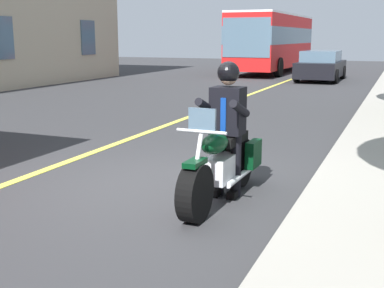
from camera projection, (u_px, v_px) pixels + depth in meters
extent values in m
plane|color=#333335|center=(157.00, 186.00, 7.01)|extent=(80.00, 80.00, 0.00)
cube|color=#E5DB4C|center=(41.00, 171.00, 7.77)|extent=(60.00, 0.16, 0.01)
cylinder|color=black|center=(195.00, 193.00, 5.62)|extent=(0.66, 0.21, 0.66)
cylinder|color=black|center=(239.00, 162.00, 7.01)|extent=(0.66, 0.21, 0.66)
cube|color=silver|center=(220.00, 169.00, 6.31)|extent=(0.56, 0.29, 0.32)
ellipsoid|color=black|center=(215.00, 144.00, 6.06)|extent=(0.56, 0.29, 0.24)
cube|color=black|center=(230.00, 139.00, 6.56)|extent=(0.70, 0.29, 0.12)
cube|color=black|center=(253.00, 154.00, 6.84)|extent=(0.40, 0.13, 0.36)
cube|color=black|center=(223.00, 151.00, 7.02)|extent=(0.40, 0.13, 0.36)
cylinder|color=silver|center=(196.00, 169.00, 5.58)|extent=(0.35, 0.06, 0.76)
cylinder|color=silver|center=(201.00, 131.00, 5.64)|extent=(0.05, 0.60, 0.04)
cube|color=black|center=(195.00, 163.00, 5.54)|extent=(0.36, 0.17, 0.06)
cylinder|color=silver|center=(240.00, 176.00, 6.55)|extent=(0.90, 0.09, 0.08)
cube|color=slate|center=(202.00, 121.00, 5.63)|extent=(0.05, 0.32, 0.28)
cylinder|color=black|center=(236.00, 165.00, 6.49)|extent=(0.14, 0.14, 0.84)
cube|color=black|center=(234.00, 194.00, 6.52)|extent=(0.26, 0.11, 0.10)
cylinder|color=black|center=(218.00, 163.00, 6.59)|extent=(0.14, 0.14, 0.84)
cube|color=black|center=(216.00, 192.00, 6.61)|extent=(0.26, 0.11, 0.10)
cube|color=black|center=(228.00, 111.00, 6.39)|extent=(0.33, 0.41, 0.60)
cube|color=navy|center=(223.00, 116.00, 6.26)|extent=(0.03, 0.07, 0.44)
cylinder|color=black|center=(240.00, 109.00, 6.13)|extent=(0.55, 0.11, 0.28)
cylinder|color=black|center=(206.00, 107.00, 6.31)|extent=(0.55, 0.11, 0.28)
sphere|color=tan|center=(228.00, 77.00, 6.30)|extent=(0.22, 0.22, 0.22)
sphere|color=black|center=(228.00, 73.00, 6.29)|extent=(0.28, 0.28, 0.28)
cube|color=red|center=(273.00, 41.00, 29.37)|extent=(11.00, 2.50, 2.85)
cube|color=slate|center=(273.00, 36.00, 29.31)|extent=(11.04, 2.52, 0.90)
cube|color=slate|center=(246.00, 38.00, 24.36)|extent=(0.06, 2.40, 1.90)
cube|color=white|center=(274.00, 15.00, 29.07)|extent=(11.00, 2.50, 0.10)
cylinder|color=black|center=(279.00, 67.00, 25.94)|extent=(1.00, 0.30, 1.00)
cylinder|color=black|center=(234.00, 66.00, 26.84)|extent=(1.00, 0.30, 1.00)
cylinder|color=black|center=(303.00, 61.00, 32.08)|extent=(1.00, 0.30, 1.00)
cylinder|color=black|center=(266.00, 61.00, 32.98)|extent=(1.00, 0.30, 1.00)
cube|color=black|center=(321.00, 69.00, 23.86)|extent=(4.60, 1.80, 0.70)
cube|color=slate|center=(321.00, 57.00, 23.57)|extent=(2.40, 1.60, 0.60)
cylinder|color=black|center=(308.00, 71.00, 25.54)|extent=(0.64, 0.22, 0.64)
cylinder|color=black|center=(343.00, 72.00, 24.90)|extent=(0.64, 0.22, 0.64)
cylinder|color=black|center=(297.00, 75.00, 22.92)|extent=(0.64, 0.22, 0.64)
cylinder|color=black|center=(335.00, 76.00, 22.28)|extent=(0.64, 0.22, 0.64)
cube|color=slate|center=(88.00, 38.00, 23.98)|extent=(1.10, 0.06, 1.60)
cube|color=slate|center=(3.00, 38.00, 18.91)|extent=(1.10, 0.06, 1.60)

